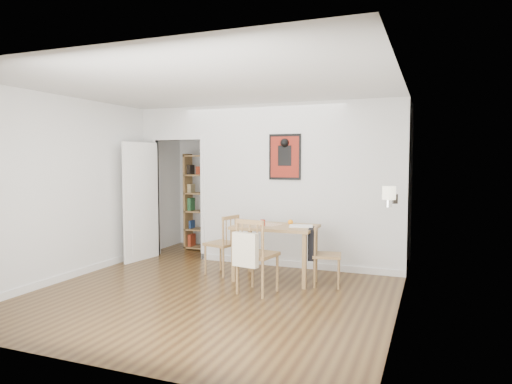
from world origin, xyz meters
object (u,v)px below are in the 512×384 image
at_px(fireplace, 394,249).
at_px(chair_right, 326,255).
at_px(orange_fruit, 290,222).
at_px(ceramic_jar_a, 394,199).
at_px(chair_left, 222,244).
at_px(ceramic_jar_b, 391,199).
at_px(chair_front, 257,255).
at_px(red_glass, 263,223).
at_px(mantel_lamp, 389,194).
at_px(dining_table, 275,232).
at_px(bookshelf, 205,203).
at_px(notebook, 301,226).

bearing_deg(fireplace, chair_right, 164.63).
bearing_deg(orange_fruit, ceramic_jar_a, -11.51).
xyz_separation_m(chair_left, ceramic_jar_a, (2.46, -0.17, 0.77)).
xyz_separation_m(chair_left, ceramic_jar_b, (2.41, -0.04, 0.76)).
xyz_separation_m(chair_front, red_glass, (-0.14, 0.61, 0.33)).
xyz_separation_m(red_glass, mantel_lamp, (1.75, -0.53, 0.49)).
xyz_separation_m(dining_table, mantel_lamp, (1.60, -0.63, 0.62)).
bearing_deg(red_glass, chair_front, -76.61).
relative_size(dining_table, ceramic_jar_b, 11.68).
bearing_deg(chair_right, ceramic_jar_b, 1.02).
bearing_deg(chair_front, fireplace, 14.29).
xyz_separation_m(fireplace, ceramic_jar_a, (-0.03, 0.13, 0.60)).
relative_size(fireplace, orange_fruit, 16.61).
bearing_deg(chair_right, fireplace, -15.37).
bearing_deg(bookshelf, fireplace, -27.47).
bearing_deg(chair_front, mantel_lamp, 2.64).
relative_size(chair_right, bookshelf, 0.45).
relative_size(chair_left, notebook, 2.77).
bearing_deg(dining_table, red_glass, -147.33).
bearing_deg(notebook, bookshelf, 145.93).
distance_m(notebook, mantel_lamp, 1.48).
distance_m(chair_front, ceramic_jar_a, 1.86).
xyz_separation_m(orange_fruit, ceramic_jar_b, (1.38, -0.16, 0.39)).
relative_size(red_glass, notebook, 0.27).
bearing_deg(red_glass, ceramic_jar_b, 2.52).
distance_m(dining_table, bookshelf, 2.52).
bearing_deg(fireplace, ceramic_jar_b, 106.08).
relative_size(bookshelf, notebook, 5.63).
distance_m(dining_table, orange_fruit, 0.26).
xyz_separation_m(chair_front, ceramic_jar_a, (1.62, 0.55, 0.73)).
bearing_deg(chair_right, chair_front, -138.06).
distance_m(chair_right, ceramic_jar_a, 1.19).
distance_m(red_glass, ceramic_jar_b, 1.76).
height_order(notebook, mantel_lamp, mantel_lamp).
xyz_separation_m(dining_table, ceramic_jar_a, (1.62, -0.15, 0.53)).
bearing_deg(fireplace, bookshelf, 152.53).
bearing_deg(mantel_lamp, dining_table, 158.44).
relative_size(chair_left, chair_right, 1.10).
relative_size(red_glass, ceramic_jar_b, 0.89).
distance_m(dining_table, ceramic_jar_a, 1.71).
height_order(chair_left, red_glass, chair_left).
bearing_deg(notebook, mantel_lamp, -27.67).
xyz_separation_m(chair_right, fireplace, (0.90, -0.25, 0.20)).
bearing_deg(red_glass, chair_right, 3.93).
distance_m(chair_right, ceramic_jar_b, 1.14).
relative_size(chair_right, mantel_lamp, 3.36).
relative_size(chair_right, notebook, 2.51).
relative_size(orange_fruit, mantel_lamp, 0.31).
distance_m(chair_front, orange_fruit, 0.92).
distance_m(dining_table, chair_front, 0.73).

